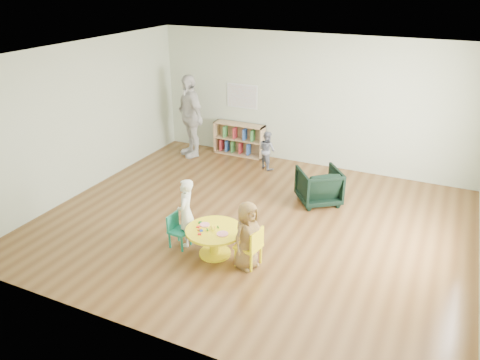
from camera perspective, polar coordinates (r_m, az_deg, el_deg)
The scene contains 11 objects.
room at distance 7.29m, azimuth 1.92°, elevation 7.89°, with size 7.10×7.00×2.80m.
activity_table at distance 7.04m, azimuth -3.12°, elevation -6.96°, with size 0.87×0.87×0.48m.
kid_chair_left at distance 7.31m, azimuth -7.62°, elevation -5.99°, with size 0.31×0.31×0.54m.
kid_chair_right at distance 6.76m, azimuth 1.36°, elevation -8.04°, with size 0.37×0.37×0.61m.
bookshelf at distance 10.87m, azimuth -0.08°, elevation 5.01°, with size 1.20×0.30×0.75m.
alphabet_poster at distance 10.69m, azimuth 0.27°, elevation 10.18°, with size 0.74×0.01×0.54m.
armchair at distance 8.68m, azimuth 9.60°, elevation -0.71°, with size 0.71×0.73×0.67m, color black.
child_left at distance 7.22m, azimuth -6.61°, elevation -3.97°, with size 0.40×0.26×1.09m, color silver.
child_right at distance 6.65m, azimuth 0.90°, elevation -6.78°, with size 0.50×0.33×1.03m, color gold.
toddler at distance 10.06m, azimuth 3.31°, elevation 3.68°, with size 0.41×0.32×0.84m, color #18223D.
adult_caretaker at distance 10.71m, azimuth -6.12°, elevation 7.78°, with size 1.10×0.46×1.87m, color silver.
Camera 1 is at (2.76, -6.43, 3.93)m, focal length 35.00 mm.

